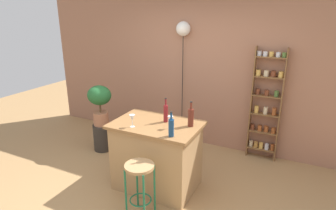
# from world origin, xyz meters

# --- Properties ---
(ground) EXTENTS (12.00, 12.00, 0.00)m
(ground) POSITION_xyz_m (0.00, 0.00, 0.00)
(ground) COLOR #A37A4C
(back_wall) EXTENTS (6.40, 0.10, 2.80)m
(back_wall) POSITION_xyz_m (0.00, 1.95, 1.40)
(back_wall) COLOR #9E6B51
(back_wall) RESTS_ON ground
(kitchen_counter) EXTENTS (1.16, 0.78, 0.95)m
(kitchen_counter) POSITION_xyz_m (0.00, 0.30, 0.48)
(kitchen_counter) COLOR #A87F51
(kitchen_counter) RESTS_ON ground
(bar_stool) EXTENTS (0.35, 0.35, 0.69)m
(bar_stool) POSITION_xyz_m (0.12, -0.34, 0.52)
(bar_stool) COLOR #196642
(bar_stool) RESTS_ON ground
(spice_shelf) EXTENTS (0.47, 0.13, 1.85)m
(spice_shelf) POSITION_xyz_m (1.18, 1.81, 0.94)
(spice_shelf) COLOR brown
(spice_shelf) RESTS_ON ground
(plant_stool) EXTENTS (0.31, 0.31, 0.47)m
(plant_stool) POSITION_xyz_m (-1.40, 0.86, 0.24)
(plant_stool) COLOR #2D2823
(plant_stool) RESTS_ON ground
(potted_plant) EXTENTS (0.41, 0.37, 0.70)m
(potted_plant) POSITION_xyz_m (-1.40, 0.86, 0.91)
(potted_plant) COLOR #A86B4C
(potted_plant) RESTS_ON plant_stool
(bottle_spirits_clear) EXTENTS (0.07, 0.07, 0.33)m
(bottle_spirits_clear) POSITION_xyz_m (0.44, 0.42, 1.08)
(bottle_spirits_clear) COLOR #5B2319
(bottle_spirits_clear) RESTS_ON kitchen_counter
(bottle_olive_oil) EXTENTS (0.07, 0.07, 0.31)m
(bottle_olive_oil) POSITION_xyz_m (0.35, 0.02, 1.07)
(bottle_olive_oil) COLOR navy
(bottle_olive_oil) RESTS_ON kitchen_counter
(bottle_wine_red) EXTENTS (0.06, 0.06, 0.33)m
(bottle_wine_red) POSITION_xyz_m (0.08, 0.41, 1.08)
(bottle_wine_red) COLOR maroon
(bottle_wine_red) RESTS_ON kitchen_counter
(wine_glass_left) EXTENTS (0.07, 0.07, 0.16)m
(wine_glass_left) POSITION_xyz_m (-0.22, 0.07, 1.07)
(wine_glass_left) COLOR silver
(wine_glass_left) RESTS_ON kitchen_counter
(wine_glass_center) EXTENTS (0.07, 0.07, 0.16)m
(wine_glass_center) POSITION_xyz_m (0.24, 0.24, 1.07)
(wine_glass_center) COLOR silver
(wine_glass_center) RESTS_ON kitchen_counter
(pendant_globe_light) EXTENTS (0.25, 0.25, 2.20)m
(pendant_globe_light) POSITION_xyz_m (-0.29, 1.84, 2.05)
(pendant_globe_light) COLOR black
(pendant_globe_light) RESTS_ON ground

